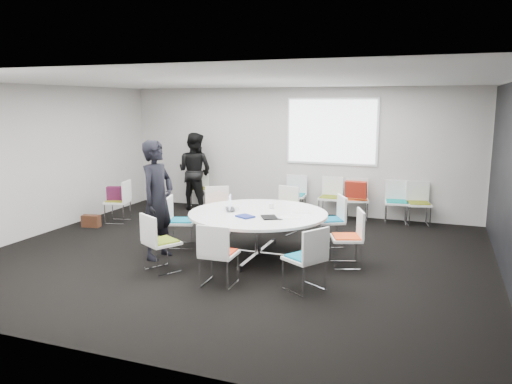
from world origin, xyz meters
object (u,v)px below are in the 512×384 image
(chair_ring_g, at_px, (219,266))
(person_main, at_px, (157,200))
(chair_ring_e, at_px, (181,231))
(chair_spare_left, at_px, (118,210))
(chair_back_c, at_px, (357,208))
(chair_back_d, at_px, (396,210))
(chair_back_a, at_px, (295,203))
(maroon_bag, at_px, (117,193))
(chair_ring_d, at_px, (219,219))
(chair_person_back, at_px, (198,196))
(brown_bag, at_px, (91,221))
(chair_back_e, at_px, (418,212))
(chair_ring_b, at_px, (330,230))
(conference_table, at_px, (258,224))
(chair_back_b, at_px, (330,206))
(chair_ring_a, at_px, (347,249))
(chair_ring_c, at_px, (283,219))
(cup, at_px, (271,206))
(chair_ring_h, at_px, (305,271))
(chair_ring_f, at_px, (161,254))
(person_back, at_px, (195,171))
(laptop, at_px, (233,209))

(chair_ring_g, height_order, person_main, person_main)
(chair_ring_e, distance_m, chair_spare_left, 2.36)
(chair_back_c, relative_size, chair_back_d, 1.00)
(chair_back_a, xyz_separation_m, maroon_bag, (-3.27, -1.94, 0.34))
(chair_ring_e, bearing_deg, chair_ring_d, 149.91)
(chair_person_back, xyz_separation_m, person_main, (1.17, -3.68, 0.67))
(chair_spare_left, xyz_separation_m, brown_bag, (-0.30, -0.51, -0.16))
(chair_back_e, bearing_deg, chair_ring_b, 44.37)
(conference_table, distance_m, chair_back_b, 3.14)
(conference_table, bearing_deg, chair_back_c, 70.43)
(chair_ring_a, xyz_separation_m, chair_ring_c, (-1.51, 1.57, 0.00))
(chair_spare_left, distance_m, cup, 3.75)
(chair_ring_a, relative_size, chair_spare_left, 1.00)
(chair_back_c, bearing_deg, chair_person_back, -12.29)
(chair_ring_c, distance_m, cup, 1.32)
(chair_ring_b, distance_m, chair_person_back, 4.16)
(chair_ring_h, relative_size, chair_person_back, 1.00)
(chair_back_b, relative_size, chair_person_back, 1.00)
(chair_ring_b, distance_m, chair_back_c, 2.07)
(chair_ring_b, bearing_deg, chair_ring_d, 59.27)
(chair_ring_f, distance_m, chair_ring_h, 2.18)
(chair_ring_g, xyz_separation_m, person_back, (-2.60, 4.33, 0.62))
(chair_ring_f, distance_m, chair_back_b, 4.58)
(chair_ring_a, xyz_separation_m, chair_ring_b, (-0.47, 1.02, 0.00))
(chair_ring_a, relative_size, chair_back_b, 1.00)
(chair_ring_a, xyz_separation_m, laptop, (-1.89, 0.02, 0.47))
(chair_ring_b, distance_m, chair_ring_d, 2.18)
(conference_table, relative_size, brown_bag, 6.20)
(chair_back_a, distance_m, chair_person_back, 2.38)
(chair_person_back, bearing_deg, chair_ring_d, 108.37)
(chair_back_c, bearing_deg, chair_ring_b, 74.07)
(chair_back_e, bearing_deg, chair_ring_e, 26.58)
(conference_table, height_order, brown_bag, conference_table)
(person_main, bearing_deg, chair_back_a, -13.91)
(chair_back_a, bearing_deg, laptop, 81.76)
(chair_spare_left, bearing_deg, maroon_bag, 90.00)
(chair_ring_a, height_order, chair_ring_d, same)
(chair_ring_f, height_order, chair_back_e, same)
(chair_back_b, xyz_separation_m, laptop, (-0.96, -3.07, 0.47))
(cup, distance_m, maroon_bag, 3.73)
(chair_ring_h, relative_size, person_main, 0.46)
(chair_back_a, bearing_deg, chair_ring_c, 92.57)
(chair_ring_c, bearing_deg, chair_ring_h, 129.83)
(chair_back_a, height_order, laptop, chair_back_a)
(chair_ring_f, distance_m, chair_back_e, 5.48)
(laptop, bearing_deg, chair_ring_c, -41.68)
(chair_ring_b, height_order, maroon_bag, chair_ring_b)
(conference_table, xyz_separation_m, chair_back_b, (0.52, 3.08, -0.27))
(chair_ring_d, relative_size, person_main, 0.46)
(chair_ring_h, bearing_deg, chair_back_e, 16.08)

